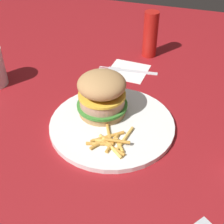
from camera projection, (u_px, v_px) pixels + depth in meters
ground_plane at (117, 123)px, 0.72m from camera, size 1.60×1.60×0.00m
plate at (112, 124)px, 0.71m from camera, size 0.28×0.28×0.01m
sandwich at (102, 94)px, 0.71m from camera, size 0.12×0.12×0.10m
fries_pile at (111, 141)px, 0.65m from camera, size 0.09×0.10×0.01m
napkin at (128, 71)px, 0.91m from camera, size 0.12×0.12×0.00m
fork at (127, 70)px, 0.91m from camera, size 0.17×0.03×0.00m
ketchup_bottle at (150, 34)px, 0.94m from camera, size 0.04×0.04×0.14m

